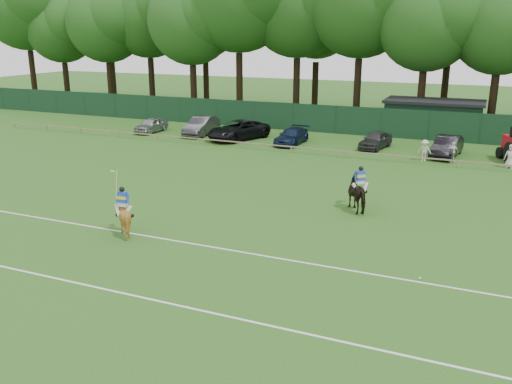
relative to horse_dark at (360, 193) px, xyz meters
The scene contains 20 objects.
ground 8.04m from the horse_dark, 127.02° to the right, with size 160.00×160.00×0.00m, color #1E4C14.
horse_dark is the anchor object (origin of this frame).
horse_chestnut 11.75m from the horse_dark, 140.11° to the right, with size 1.36×1.53×1.68m, color brown.
sedan_silver 26.75m from the horse_dark, 146.71° to the left, with size 1.54×3.84×1.31m, color #96999B.
sedan_grey 23.35m from the horse_dark, 138.82° to the left, with size 1.69×4.85×1.60m, color #2C2D2F.
suv_black 20.11m from the horse_dark, 132.85° to the left, with size 2.65×5.74×1.60m, color black.
sedan_navy 17.13m from the horse_dark, 121.16° to the left, with size 1.78×4.39×1.27m, color #121D38.
hatch_grey 15.78m from the horse_dark, 98.24° to the left, with size 1.58×3.93×1.34m, color #313134.
estate_black 15.16m from the horse_dark, 78.21° to the left, with size 1.58×4.54×1.50m, color black.
spectator_left 12.85m from the horse_dark, 82.15° to the left, with size 0.98×0.56×1.51m, color beige.
spectator_mid 13.59m from the horse_dark, 74.63° to the left, with size 0.86×0.36×1.47m, color white.
spectator_right 14.77m from the horse_dark, 60.36° to the left, with size 0.79×0.51×1.61m, color silver.
rider_dark 0.79m from the horse_dark, 52.46° to the right, with size 0.82×0.69×1.41m.
rider_chestnut 11.78m from the horse_dark, 140.07° to the right, with size 0.94×0.57×2.05m.
polo_ball 8.17m from the horse_dark, 61.22° to the right, with size 0.09×0.09×0.09m, color silver.
pitch_lines 11.02m from the horse_dark, 115.96° to the right, with size 60.00×5.10×0.01m.
pitch_rail 12.59m from the horse_dark, 112.48° to the left, with size 62.10×0.10×0.50m.
perimeter_fence 21.18m from the horse_dark, 103.13° to the left, with size 92.08×0.08×2.50m.
utility_shed 23.66m from the horse_dark, 87.11° to the left, with size 8.40×4.40×3.04m.
tree_row 28.77m from the horse_dark, 95.61° to the left, with size 96.00×12.00×21.00m, color #26561C, non-canonical shape.
Camera 1 is at (10.32, -19.99, 8.87)m, focal length 38.00 mm.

